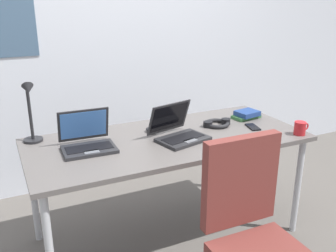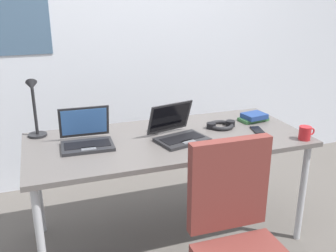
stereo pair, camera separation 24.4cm
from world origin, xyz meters
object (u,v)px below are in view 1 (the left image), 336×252
Objects in this scene: laptop_front_right at (179,132)px; coffee_mug at (300,128)px; laptop_mid_desk at (88,141)px; cell_phone at (253,127)px; book_stack at (247,115)px; headphones at (217,123)px; computer_mouse at (151,130)px; desk_lamp at (30,113)px.

laptop_front_right is 0.81m from coffee_mug.
laptop_mid_desk is 0.58m from laptop_front_right.
cell_phone is 0.61× the size of book_stack.
cell_phone is (1.14, -0.12, -0.04)m from laptop_mid_desk.
headphones reaches higher than cell_phone.
laptop_front_right reaches higher than cell_phone.
book_stack reaches higher than computer_mouse.
laptop_mid_desk is at bearing -178.34° from headphones.
book_stack is (0.77, -0.02, 0.01)m from computer_mouse.
computer_mouse is (-0.11, 0.18, -0.03)m from laptop_front_right.
book_stack is at bearing 78.22° from cell_phone.
laptop_mid_desk is 1.45× the size of book_stack.
laptop_mid_desk reaches higher than cell_phone.
headphones is (0.36, 0.12, -0.03)m from laptop_front_right.
coffee_mug is (0.11, -0.44, 0.02)m from book_stack.
headphones reaches higher than computer_mouse.
headphones is (1.22, -0.21, -0.18)m from desk_lamp.
cell_phone is at bearing -6.05° from laptop_mid_desk.
coffee_mug reaches higher than computer_mouse.
headphones is at bearing 17.81° from laptop_front_right.
computer_mouse is 0.85× the size of coffee_mug.
book_stack is 1.97× the size of coffee_mug.
laptop_mid_desk is 2.85× the size of coffee_mug.
cell_phone is (0.68, -0.22, -0.01)m from computer_mouse.
headphones is (0.48, -0.07, -0.00)m from computer_mouse.
laptop_mid_desk is at bearing -39.64° from desk_lamp.
coffee_mug reaches higher than headphones.
desk_lamp is at bearing 170.30° from headphones.
headphones is (-0.20, 0.15, 0.01)m from cell_phone.
laptop_front_right reaches higher than coffee_mug.
coffee_mug is at bearing -19.64° from laptop_front_right.
cell_phone is at bearing -35.97° from headphones.
coffee_mug is (0.88, -0.46, 0.03)m from computer_mouse.
computer_mouse is (0.45, 0.09, -0.03)m from laptop_mid_desk.
computer_mouse is 0.43× the size of book_stack.
laptop_front_right is at bearing -8.95° from laptop_mid_desk.
laptop_mid_desk is 0.87× the size of laptop_front_right.
coffee_mug is at bearing -75.96° from book_stack.
computer_mouse is at bearing 121.90° from laptop_front_right.
cell_phone is 0.25m from headphones.
coffee_mug reaches higher than book_stack.
coffee_mug is at bearing -20.27° from desk_lamp.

